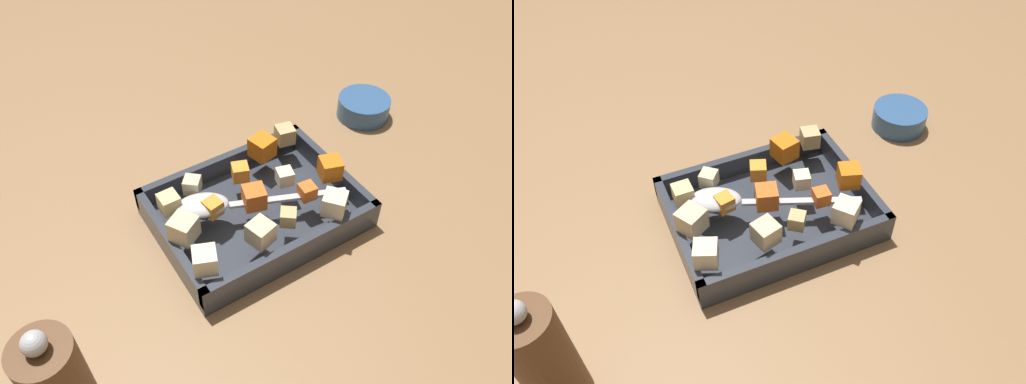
{
  "view_description": "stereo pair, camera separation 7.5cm",
  "coord_description": "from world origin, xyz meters",
  "views": [
    {
      "loc": [
        0.27,
        0.43,
        0.59
      ],
      "look_at": [
        -0.01,
        -0.01,
        0.06
      ],
      "focal_mm": 36.4,
      "sensor_mm": 36.0,
      "label": 1
    },
    {
      "loc": [
        0.2,
        0.47,
        0.59
      ],
      "look_at": [
        -0.01,
        -0.01,
        0.06
      ],
      "focal_mm": 36.4,
      "sensor_mm": 36.0,
      "label": 2
    }
  ],
  "objects": [
    {
      "name": "potato_chunk_center",
      "position": [
        -0.09,
        0.07,
        0.07
      ],
      "size": [
        0.04,
        0.04,
        0.03
      ],
      "primitive_type": "cube",
      "rotation": [
        0.0,
        0.0,
        0.68
      ],
      "color": "beige",
      "rests_on": "baking_dish"
    },
    {
      "name": "ground_plane",
      "position": [
        0.0,
        0.0,
        0.0
      ],
      "size": [
        4.0,
        4.0,
        0.0
      ],
      "primitive_type": "plane",
      "color": "#936D47"
    },
    {
      "name": "carrot_chunk_far_right",
      "position": [
        -0.07,
        -0.08,
        0.07
      ],
      "size": [
        0.04,
        0.04,
        0.03
      ],
      "primitive_type": "cube",
      "rotation": [
        0.0,
        0.0,
        3.38
      ],
      "color": "orange",
      "rests_on": "baking_dish"
    },
    {
      "name": "potato_chunk_rim_edge",
      "position": [
        0.11,
        0.0,
        0.07
      ],
      "size": [
        0.05,
        0.05,
        0.03
      ],
      "primitive_type": "cube",
      "rotation": [
        0.0,
        0.0,
        0.55
      ],
      "color": "beige",
      "rests_on": "baking_dish"
    },
    {
      "name": "carrot_chunk_corner_se",
      "position": [
        0.0,
        -0.0,
        0.06
      ],
      "size": [
        0.04,
        0.04,
        0.03
      ],
      "primitive_type": "cube",
      "rotation": [
        0.0,
        0.0,
        4.42
      ],
      "color": "orange",
      "rests_on": "baking_dish"
    },
    {
      "name": "carrot_chunk_near_right",
      "position": [
        -0.01,
        -0.06,
        0.06
      ],
      "size": [
        0.03,
        0.03,
        0.02
      ],
      "primitive_type": "cube",
      "rotation": [
        0.0,
        0.0,
        1.21
      ],
      "color": "orange",
      "rests_on": "baking_dish"
    },
    {
      "name": "carrot_chunk_under_handle",
      "position": [
        -0.13,
        0.01,
        0.07
      ],
      "size": [
        0.04,
        0.04,
        0.03
      ],
      "primitive_type": "cube",
      "rotation": [
        0.0,
        0.0,
        2.82
      ],
      "color": "orange",
      "rests_on": "baking_dish"
    },
    {
      "name": "small_prep_bowl",
      "position": [
        -0.32,
        -0.13,
        0.02
      ],
      "size": [
        0.1,
        0.1,
        0.04
      ],
      "primitive_type": "cylinder",
      "color": "#33598C",
      "rests_on": "ground_plane"
    },
    {
      "name": "potato_chunk_heap_top",
      "position": [
        0.11,
        0.06,
        0.07
      ],
      "size": [
        0.04,
        0.04,
        0.03
      ],
      "primitive_type": "cube",
      "rotation": [
        0.0,
        0.0,
        5.89
      ],
      "color": "beige",
      "rests_on": "baking_dish"
    },
    {
      "name": "potato_chunk_mid_left",
      "position": [
        -0.06,
        -0.01,
        0.06
      ],
      "size": [
        0.03,
        0.03,
        0.02
      ],
      "primitive_type": "cube",
      "rotation": [
        0.0,
        0.0,
        2.87
      ],
      "color": "beige",
      "rests_on": "baking_dish"
    },
    {
      "name": "baking_dish",
      "position": [
        -0.01,
        -0.01,
        0.02
      ],
      "size": [
        0.29,
        0.22,
        0.05
      ],
      "color": "#333842",
      "rests_on": "ground_plane"
    },
    {
      "name": "carrot_chunk_back_center",
      "position": [
        -0.07,
        0.03,
        0.06
      ],
      "size": [
        0.02,
        0.02,
        0.02
      ],
      "primitive_type": "cube",
      "rotation": [
        0.0,
        0.0,
        6.19
      ],
      "color": "orange",
      "rests_on": "baking_dish"
    },
    {
      "name": "potato_chunk_corner_ne",
      "position": [
        -0.12,
        -0.09,
        0.06
      ],
      "size": [
        0.03,
        0.03,
        0.03
      ],
      "primitive_type": "cube",
      "rotation": [
        0.0,
        0.0,
        4.5
      ],
      "color": "tan",
      "rests_on": "baking_dish"
    },
    {
      "name": "carrot_chunk_mid_right",
      "position": [
        0.06,
        -0.02,
        0.06
      ],
      "size": [
        0.03,
        0.03,
        0.02
      ],
      "primitive_type": "cube",
      "rotation": [
        0.0,
        0.0,
        0.18
      ],
      "color": "orange",
      "rests_on": "baking_dish"
    },
    {
      "name": "potato_chunk_far_left",
      "position": [
        0.06,
        -0.07,
        0.06
      ],
      "size": [
        0.03,
        0.03,
        0.02
      ],
      "primitive_type": "cube",
      "rotation": [
        0.0,
        0.0,
        4.01
      ],
      "color": "beige",
      "rests_on": "baking_dish"
    },
    {
      "name": "serving_spoon",
      "position": [
        0.05,
        -0.02,
        0.06
      ],
      "size": [
        0.24,
        0.12,
        0.02
      ],
      "rotation": [
        0.0,
        0.0,
        2.75
      ],
      "color": "silver",
      "rests_on": "baking_dish"
    },
    {
      "name": "potato_chunk_heap_side",
      "position": [
        0.11,
        -0.06,
        0.06
      ],
      "size": [
        0.03,
        0.03,
        0.03
      ],
      "primitive_type": "cube",
      "rotation": [
        0.0,
        0.0,
        0.01
      ],
      "color": "#E0CC89",
      "rests_on": "baking_dish"
    },
    {
      "name": "potato_chunk_near_spoon",
      "position": [
        -0.02,
        0.05,
        0.06
      ],
      "size": [
        0.03,
        0.03,
        0.02
      ],
      "primitive_type": "cube",
      "rotation": [
        0.0,
        0.0,
        2.49
      ],
      "color": "tan",
      "rests_on": "baking_dish"
    },
    {
      "name": "potato_chunk_corner_sw",
      "position": [
        0.03,
        0.06,
        0.07
      ],
      "size": [
        0.04,
        0.04,
        0.03
      ],
      "primitive_type": "cube",
      "rotation": [
        0.0,
        0.0,
        0.26
      ],
      "color": "beige",
      "rests_on": "baking_dish"
    }
  ]
}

